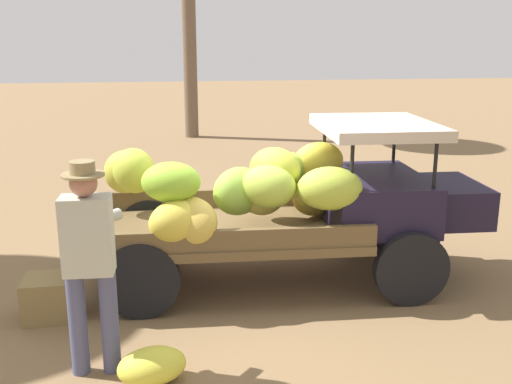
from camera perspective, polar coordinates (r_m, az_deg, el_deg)
ground_plane at (r=7.05m, az=0.17°, el=-8.54°), size 60.00×60.00×0.00m
truck at (r=6.80m, az=3.60°, el=-0.90°), size 4.52×2.10×1.84m
farmer at (r=5.10m, az=-15.46°, el=-5.81°), size 0.53×0.46×1.83m
wooden_crate at (r=6.52m, az=-18.82°, el=-9.38°), size 0.51×0.47×0.43m
loose_banana_bunch at (r=5.23m, az=-9.78°, el=-15.86°), size 0.64×0.50×0.31m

